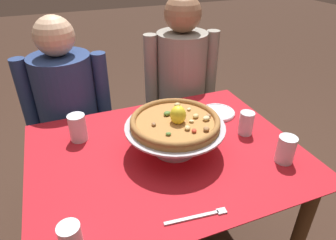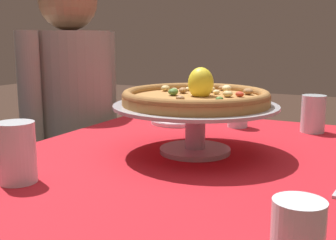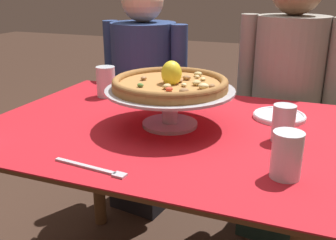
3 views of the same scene
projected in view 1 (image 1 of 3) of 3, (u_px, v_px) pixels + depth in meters
dining_table at (166, 172)px, 1.33m from camera, size 1.13×0.89×0.73m
pizza_stand at (175, 132)px, 1.24m from camera, size 0.41×0.41×0.12m
pizza at (176, 121)px, 1.21m from camera, size 0.37×0.37×0.09m
water_glass_front_left at (71, 239)px, 0.86m from camera, size 0.07×0.07×0.09m
water_glass_front_right at (285, 151)px, 1.20m from camera, size 0.07×0.07×0.12m
water_glass_back_left at (78, 129)px, 1.33m from camera, size 0.08×0.08×0.12m
water_glass_side_right at (247, 125)px, 1.37m from camera, size 0.07×0.07×0.11m
side_plate at (217, 112)px, 1.55m from camera, size 0.18×0.18×0.02m
dinner_fork at (199, 216)px, 0.97m from camera, size 0.22×0.04×0.01m
diner_left at (71, 125)px, 1.76m from camera, size 0.48×0.37×1.20m
diner_right at (181, 101)px, 1.97m from camera, size 0.46×0.36×1.26m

